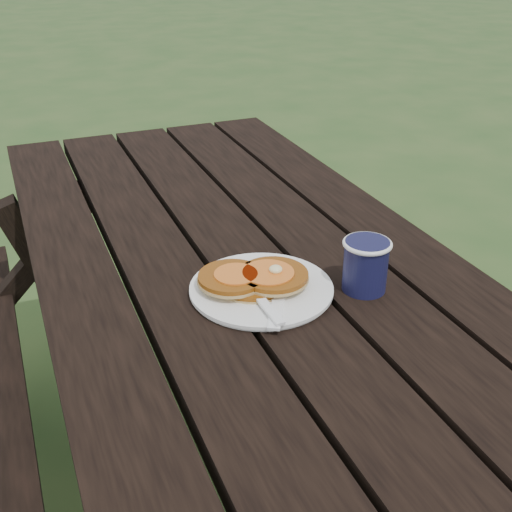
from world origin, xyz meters
name	(u,v)px	position (x,y,z in m)	size (l,w,h in m)	color
picnic_table	(255,426)	(0.00, 0.00, 0.37)	(1.36, 1.80, 0.75)	black
plate	(261,289)	(-0.02, -0.08, 0.76)	(0.24, 0.24, 0.01)	white
pancake_stack	(254,278)	(-0.03, -0.08, 0.77)	(0.18, 0.14, 0.04)	#88470F
knife	(279,298)	(-0.01, -0.13, 0.76)	(0.02, 0.18, 0.01)	white
fork	(266,306)	(-0.04, -0.16, 0.77)	(0.03, 0.16, 0.01)	white
coffee_cup	(366,262)	(0.14, -0.14, 0.80)	(0.08, 0.08, 0.09)	#131437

